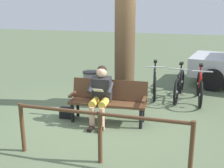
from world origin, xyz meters
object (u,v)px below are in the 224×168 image
at_px(handbag, 67,113).
at_px(bicycle_green, 155,83).
at_px(bicycle_purple, 200,88).
at_px(tree_trunk, 125,33).
at_px(bench, 109,98).
at_px(person_reading, 101,93).
at_px(litter_bin, 91,87).
at_px(bicycle_red, 179,85).

distance_m(handbag, bicycle_green, 2.69).
bearing_deg(bicycle_green, bicycle_purple, 72.95).
relative_size(handbag, bicycle_purple, 0.18).
xyz_separation_m(handbag, tree_trunk, (-0.97, -1.15, 1.63)).
bearing_deg(bench, tree_trunk, -98.49).
xyz_separation_m(person_reading, litter_bin, (0.69, -1.20, -0.27)).
xyz_separation_m(bicycle_purple, bicycle_green, (1.17, -0.15, 0.00)).
height_order(person_reading, litter_bin, person_reading).
bearing_deg(bicycle_purple, bench, -47.56).
relative_size(bench, bicycle_green, 0.98).
distance_m(person_reading, bicycle_purple, 2.83).
bearing_deg(litter_bin, bicycle_purple, -161.68).
height_order(person_reading, bicycle_purple, person_reading).
distance_m(person_reading, litter_bin, 1.41).
bearing_deg(person_reading, bicycle_green, -113.13).
relative_size(bench, litter_bin, 2.06).
relative_size(handbag, bicycle_green, 0.18).
bearing_deg(bench, bicycle_green, -111.84).
distance_m(litter_bin, bicycle_green, 1.76).
xyz_separation_m(tree_trunk, bicycle_green, (-0.57, -1.04, -1.39)).
height_order(tree_trunk, litter_bin, tree_trunk).
height_order(bench, person_reading, person_reading).
relative_size(tree_trunk, litter_bin, 4.42).
xyz_separation_m(tree_trunk, litter_bin, (0.87, -0.03, -1.35)).
bearing_deg(bicycle_purple, handbag, -56.89).
bearing_deg(person_reading, tree_trunk, -103.20).
height_order(handbag, tree_trunk, tree_trunk).
relative_size(tree_trunk, bicycle_purple, 2.08).
bearing_deg(bicycle_red, tree_trunk, -48.99).
height_order(tree_trunk, bicycle_green, tree_trunk).
bearing_deg(bicycle_green, bicycle_red, 73.45).
bearing_deg(bench, bicycle_red, -127.98).
bearing_deg(tree_trunk, bench, 86.05).
height_order(bench, bicycle_green, bicycle_green).
distance_m(bicycle_purple, bicycle_red, 0.51).
bearing_deg(litter_bin, handbag, 84.86).
xyz_separation_m(bench, bicycle_red, (-1.29, -1.96, -0.15)).
relative_size(bench, bicycle_red, 0.97).
bearing_deg(person_reading, bench, -126.71).
xyz_separation_m(litter_bin, bicycle_red, (-2.09, -0.93, -0.04)).
bearing_deg(bicycle_purple, tree_trunk, -66.66).
bearing_deg(tree_trunk, bicycle_purple, -152.80).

